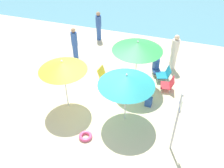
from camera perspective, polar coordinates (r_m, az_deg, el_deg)
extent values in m
plane|color=beige|center=(9.21, -2.33, -4.99)|extent=(40.00, 40.00, 0.00)
cylinder|color=silver|center=(8.69, -10.97, -0.27)|extent=(0.04, 0.04, 1.98)
cone|color=yellow|center=(8.22, -11.65, 4.24)|extent=(1.66, 1.66, 0.33)
sphere|color=silver|center=(8.11, -11.82, 5.39)|extent=(0.06, 0.06, 0.06)
cylinder|color=silver|center=(8.05, 3.24, -3.43)|extent=(0.04, 0.04, 1.91)
cone|color=teal|center=(7.56, 3.44, 0.96)|extent=(1.85, 1.85, 0.37)
sphere|color=silver|center=(7.44, 3.50, 2.27)|extent=(0.06, 0.06, 0.06)
cylinder|color=silver|center=(9.58, 5.75, 4.45)|extent=(0.04, 0.04, 2.03)
cone|color=green|center=(9.14, 6.08, 8.90)|extent=(1.93, 1.93, 0.33)
sphere|color=silver|center=(9.05, 6.16, 9.98)|extent=(0.06, 0.06, 0.06)
cube|color=teal|center=(10.51, 11.70, 2.05)|extent=(0.62, 0.66, 0.03)
cube|color=teal|center=(10.46, 13.19, 2.83)|extent=(0.30, 0.55, 0.35)
cylinder|color=silver|center=(10.38, 10.76, 0.80)|extent=(0.02, 0.02, 0.23)
cylinder|color=silver|center=(10.71, 10.43, 2.17)|extent=(0.02, 0.02, 0.23)
cylinder|color=silver|center=(10.45, 12.82, 0.79)|extent=(0.02, 0.02, 0.23)
cylinder|color=silver|center=(10.79, 12.43, 2.15)|extent=(0.02, 0.02, 0.23)
cube|color=gold|center=(10.26, -1.44, 1.70)|extent=(0.47, 0.55, 0.03)
cube|color=gold|center=(10.22, -2.57, 2.93)|extent=(0.21, 0.52, 0.40)
cylinder|color=silver|center=(10.41, -0.13, 1.57)|extent=(0.02, 0.02, 0.19)
cylinder|color=silver|center=(10.12, -1.10, 0.36)|extent=(0.02, 0.02, 0.19)
cylinder|color=silver|center=(10.53, -1.75, 2.02)|extent=(0.02, 0.02, 0.19)
cylinder|color=silver|center=(10.24, -2.75, 0.83)|extent=(0.02, 0.02, 0.19)
cube|color=red|center=(10.02, 12.60, -0.34)|extent=(0.49, 0.57, 0.03)
cube|color=red|center=(9.93, 14.02, 0.36)|extent=(0.22, 0.53, 0.36)
cylinder|color=silver|center=(9.91, 11.57, -1.48)|extent=(0.02, 0.02, 0.19)
cylinder|color=silver|center=(10.24, 11.60, -0.03)|extent=(0.02, 0.02, 0.19)
cylinder|color=silver|center=(9.94, 13.47, -1.67)|extent=(0.02, 0.02, 0.19)
cylinder|color=silver|center=(10.27, 13.43, -0.22)|extent=(0.02, 0.02, 0.19)
cylinder|color=silver|center=(11.23, 14.22, 5.51)|extent=(0.28, 0.28, 0.92)
cylinder|color=silver|center=(10.86, 14.82, 8.80)|extent=(0.33, 0.33, 0.56)
sphere|color=beige|center=(10.69, 15.15, 10.62)|extent=(0.22, 0.22, 0.22)
cube|color=#2D519E|center=(10.78, 10.45, 3.05)|extent=(0.43, 0.46, 0.12)
cylinder|color=#896042|center=(10.72, 10.61, 2.11)|extent=(0.12, 0.12, 0.21)
cylinder|color=#2D519E|center=(10.78, 10.37, 4.75)|extent=(0.31, 0.31, 0.53)
sphere|color=#896042|center=(10.59, 10.58, 6.36)|extent=(0.18, 0.18, 0.18)
cylinder|color=#2D519E|center=(11.47, -8.59, 7.04)|extent=(0.24, 0.24, 0.91)
cylinder|color=#2D519E|center=(11.10, -8.96, 10.49)|extent=(0.29, 0.29, 0.64)
sphere|color=tan|center=(10.92, -9.18, 12.44)|extent=(0.20, 0.20, 0.20)
cylinder|color=#2D519E|center=(13.46, -3.13, 11.97)|extent=(0.25, 0.25, 0.78)
cylinder|color=#2D519E|center=(13.17, -3.24, 14.65)|extent=(0.30, 0.30, 0.59)
sphere|color=tan|center=(13.02, -3.30, 16.28)|extent=(0.21, 0.21, 0.21)
cylinder|color=#ADADB2|center=(7.24, 14.88, -9.09)|extent=(0.06, 0.06, 2.23)
cube|color=white|center=(6.66, 16.04, -4.05)|extent=(0.07, 0.44, 0.42)
cube|color=navy|center=(6.78, 15.79, -5.17)|extent=(0.08, 0.44, 0.06)
torus|color=#E54C7F|center=(8.12, -6.28, -12.19)|extent=(0.45, 0.45, 0.12)
cube|color=#2D519E|center=(9.18, 8.65, -4.15)|extent=(0.26, 0.25, 0.35)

